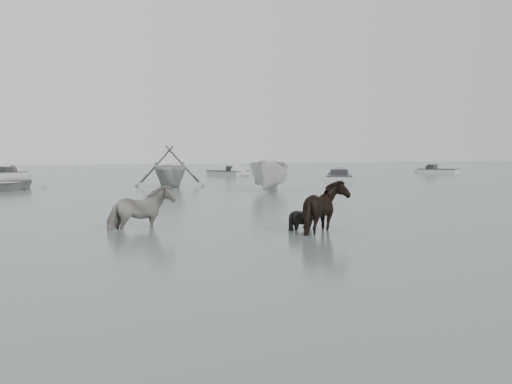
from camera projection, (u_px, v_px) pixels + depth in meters
ground at (295, 238)px, 15.46m from camera, size 140.00×140.00×0.00m
pony_pinto at (140, 200)px, 17.37m from camera, size 1.99×1.41×1.54m
pony_dark at (327, 201)px, 16.51m from camera, size 1.84×1.97×1.59m
pony_black at (304, 208)px, 17.25m from camera, size 1.21×1.12×1.13m
rowboat_lead at (11, 181)px, 33.40m from camera, size 3.85×4.84×0.90m
rowboat_trail at (170, 165)px, 35.77m from camera, size 4.71×5.23×2.44m
boat_small at (270, 174)px, 32.27m from camera, size 3.78×4.70×1.73m
skiff_port at (339, 175)px, 41.55m from camera, size 3.50×4.78×0.75m
skiff_mid at (228, 171)px, 50.10m from camera, size 3.50×4.71×0.75m
skiff_star at (439, 169)px, 54.27m from camera, size 3.89×4.50×0.75m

